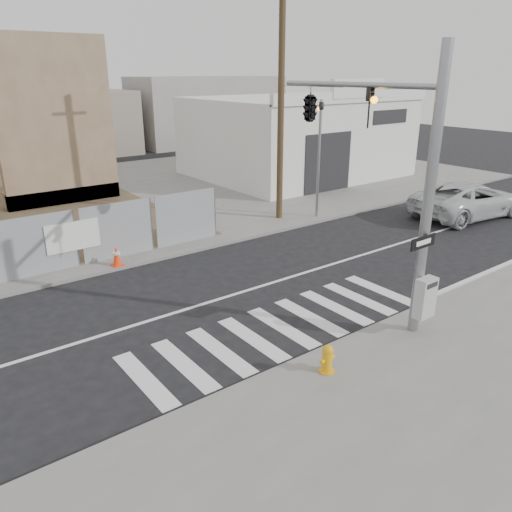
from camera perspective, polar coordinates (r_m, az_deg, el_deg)
ground at (r=15.30m, az=-3.01°, el=-4.58°), size 100.00×100.00×0.00m
sidewalk_far at (r=27.42m, az=-19.81°, el=5.69°), size 50.00×20.00×0.12m
signal_pole at (r=14.04m, az=10.21°, el=13.25°), size 0.96×5.87×7.00m
far_signal_pole at (r=22.71m, az=7.27°, el=12.72°), size 0.16×0.20×5.60m
concrete_wall_right at (r=26.78m, az=-21.76°, el=12.39°), size 5.50×1.30×8.00m
auto_shop at (r=32.97m, az=4.54°, el=13.50°), size 12.00×10.20×5.95m
utility_pole_right at (r=22.22m, az=2.87°, el=17.14°), size 1.60×0.28×10.00m
fire_hydrant at (r=11.42m, az=8.15°, el=-11.53°), size 0.42×0.40×0.67m
suv at (r=25.43m, az=23.18°, el=5.95°), size 6.18×3.39×1.64m
traffic_cone_d at (r=17.84m, az=-15.65°, el=-0.01°), size 0.41×0.41×0.70m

